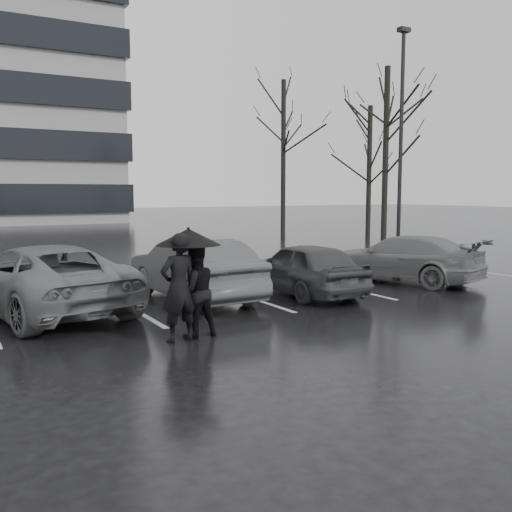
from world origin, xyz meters
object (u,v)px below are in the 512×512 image
object	(u,v)px
car_west_a	(193,269)
pedestrian_left	(179,288)
car_west_b	(41,279)
car_east	(401,259)
lamp_post	(401,153)
tree_east	(385,158)
pedestrian_right	(195,291)
tree_ne	(369,173)
car_main	(304,268)
tree_north	(283,160)

from	to	relation	value
car_west_a	pedestrian_left	world-z (taller)	pedestrian_left
car_west_b	car_east	world-z (taller)	car_west_b
car_west_b	lamp_post	bearing A→B (deg)	-174.61
car_east	pedestrian_left	distance (m)	8.29
tree_east	car_west_b	bearing A→B (deg)	-155.03
pedestrian_left	pedestrian_right	bearing A→B (deg)	-163.74
tree_ne	car_main	bearing A→B (deg)	-135.53
car_west_a	pedestrian_left	distance (m)	3.78
pedestrian_right	tree_east	bearing A→B (deg)	-144.10
car_main	tree_north	xyz separation A→B (m)	(9.07, 15.34, 3.60)
car_main	lamp_post	xyz separation A→B (m)	(8.44, 5.69, 3.37)
pedestrian_right	tree_north	bearing A→B (deg)	-127.84
car_west_a	car_west_b	xyz separation A→B (m)	(-3.32, 0.15, -0.00)
tree_ne	car_east	bearing A→B (deg)	-127.13
car_east	car_main	bearing A→B (deg)	-14.09
pedestrian_left	lamp_post	distance (m)	15.49
lamp_post	car_east	bearing A→B (deg)	-132.82
car_main	lamp_post	bearing A→B (deg)	-145.02
car_west_b	pedestrian_left	distance (m)	3.87
car_west_b	tree_north	size ratio (longest dim) A/B	0.60
car_main	car_west_a	size ratio (longest dim) A/B	0.88
pedestrian_right	tree_north	world-z (taller)	tree_north
car_west_a	pedestrian_right	size ratio (longest dim) A/B	2.71
car_east	lamp_post	size ratio (longest dim) A/B	0.51
car_west_a	tree_east	world-z (taller)	tree_east
pedestrian_left	tree_ne	distance (m)	22.65
car_west_b	tree_ne	size ratio (longest dim) A/B	0.73
car_main	lamp_post	size ratio (longest dim) A/B	0.43
tree_east	pedestrian_right	bearing A→B (deg)	-142.37
car_east	car_west_a	bearing A→B (deg)	-23.64
tree_east	tree_north	size ratio (longest dim) A/B	0.94
pedestrian_right	tree_north	xyz separation A→B (m)	(12.96, 17.76, 3.46)
car_west_a	car_east	xyz separation A→B (m)	(6.04, -0.43, -0.06)
lamp_post	tree_north	xyz separation A→B (m)	(0.63, 9.65, 0.23)
car_west_a	tree_ne	distance (m)	19.25
pedestrian_right	tree_north	distance (m)	22.26
car_west_a	tree_ne	bearing A→B (deg)	-146.53
pedestrian_left	tree_ne	world-z (taller)	tree_ne
car_west_a	car_west_b	bearing A→B (deg)	-6.56
car_main	pedestrian_left	distance (m)	5.00
car_west_b	car_east	size ratio (longest dim) A/B	1.14
car_west_a	pedestrian_left	size ratio (longest dim) A/B	2.38
car_main	pedestrian_right	size ratio (longest dim) A/B	2.40
car_west_b	tree_east	size ratio (longest dim) A/B	0.64
tree_east	tree_ne	bearing A→B (deg)	57.99
lamp_post	car_west_b	bearing A→B (deg)	-161.55
pedestrian_right	car_main	bearing A→B (deg)	-149.79
car_west_a	car_east	world-z (taller)	car_west_a
pedestrian_left	tree_north	world-z (taller)	tree_north
car_west_a	tree_north	distance (m)	18.97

